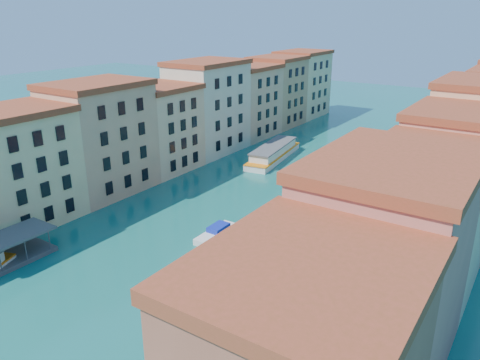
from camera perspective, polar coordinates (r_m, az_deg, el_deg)
name	(u,v)px	position (r m, az deg, el deg)	size (l,w,h in m)	color
left_bank_palazzos	(191,115)	(104.70, -6.04, 7.88)	(12.80, 128.40, 21.00)	beige
right_bank_palazzos	(466,155)	(82.50, 25.81, 2.74)	(12.80, 128.40, 21.00)	brown
quay	(407,199)	(86.64, 19.72, -2.15)	(4.00, 140.00, 1.00)	#ACA38B
restaurant_awnings	(300,305)	(49.75, 7.29, -14.93)	(3.20, 44.55, 3.12)	maroon
mooring_poles_right	(298,285)	(56.15, 7.07, -12.53)	(1.44, 54.24, 3.20)	brown
vaporetto_far	(273,153)	(105.12, 4.10, 3.35)	(8.10, 22.24, 3.24)	silver
gondola_fore	(253,231)	(70.03, 1.63, -6.28)	(6.55, 10.94, 2.39)	black
gondola_right	(234,319)	(51.81, -0.76, -16.54)	(6.04, 12.47, 2.62)	black
gondola_far	(337,182)	(91.91, 11.72, -0.19)	(3.65, 13.00, 1.85)	black
motorboat_mid	(217,232)	(69.22, -2.85, -6.41)	(2.52, 7.88, 1.63)	silver
motorboat_far	(354,150)	(113.21, 13.75, 3.55)	(3.11, 7.00, 1.40)	white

